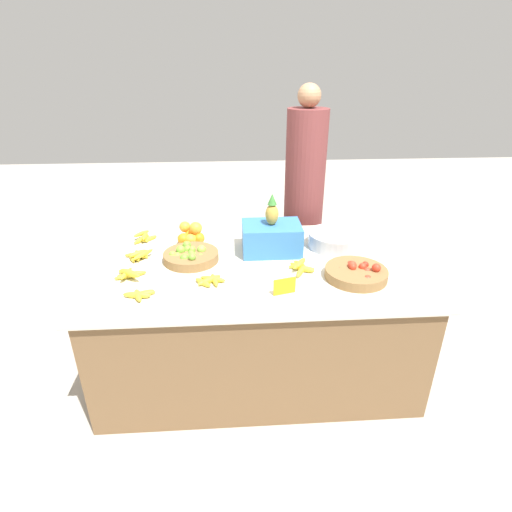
{
  "coord_description": "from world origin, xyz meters",
  "views": [
    {
      "loc": [
        -0.14,
        -2.12,
        1.78
      ],
      "look_at": [
        0.0,
        0.0,
        0.76
      ],
      "focal_mm": 28.0,
      "sensor_mm": 36.0,
      "label": 1
    }
  ],
  "objects_px": {
    "lime_bowl": "(190,256)",
    "vendor_person": "(303,204)",
    "price_sign": "(285,286)",
    "metal_bowl": "(335,240)",
    "produce_crate": "(272,237)",
    "tomato_basket": "(356,273)"
  },
  "relations": [
    {
      "from": "produce_crate",
      "to": "vendor_person",
      "type": "relative_size",
      "value": 0.23
    },
    {
      "from": "lime_bowl",
      "to": "vendor_person",
      "type": "bearing_deg",
      "value": 45.04
    },
    {
      "from": "price_sign",
      "to": "produce_crate",
      "type": "xyz_separation_m",
      "value": [
        -0.01,
        0.52,
        0.05
      ]
    },
    {
      "from": "price_sign",
      "to": "lime_bowl",
      "type": "bearing_deg",
      "value": 125.33
    },
    {
      "from": "lime_bowl",
      "to": "vendor_person",
      "type": "height_order",
      "value": "vendor_person"
    },
    {
      "from": "vendor_person",
      "to": "metal_bowl",
      "type": "bearing_deg",
      "value": -82.5
    },
    {
      "from": "price_sign",
      "to": "produce_crate",
      "type": "distance_m",
      "value": 0.53
    },
    {
      "from": "lime_bowl",
      "to": "produce_crate",
      "type": "height_order",
      "value": "produce_crate"
    },
    {
      "from": "metal_bowl",
      "to": "produce_crate",
      "type": "relative_size",
      "value": 0.93
    },
    {
      "from": "lime_bowl",
      "to": "tomato_basket",
      "type": "relative_size",
      "value": 0.96
    },
    {
      "from": "metal_bowl",
      "to": "vendor_person",
      "type": "height_order",
      "value": "vendor_person"
    },
    {
      "from": "tomato_basket",
      "to": "metal_bowl",
      "type": "xyz_separation_m",
      "value": [
        -0.01,
        0.42,
        0.02
      ]
    },
    {
      "from": "tomato_basket",
      "to": "produce_crate",
      "type": "bearing_deg",
      "value": 138.8
    },
    {
      "from": "tomato_basket",
      "to": "metal_bowl",
      "type": "distance_m",
      "value": 0.43
    },
    {
      "from": "lime_bowl",
      "to": "tomato_basket",
      "type": "bearing_deg",
      "value": -16.51
    },
    {
      "from": "lime_bowl",
      "to": "vendor_person",
      "type": "distance_m",
      "value": 1.18
    },
    {
      "from": "metal_bowl",
      "to": "price_sign",
      "type": "height_order",
      "value": "metal_bowl"
    },
    {
      "from": "lime_bowl",
      "to": "tomato_basket",
      "type": "height_order",
      "value": "tomato_basket"
    },
    {
      "from": "produce_crate",
      "to": "vendor_person",
      "type": "xyz_separation_m",
      "value": [
        0.33,
        0.73,
        -0.03
      ]
    },
    {
      "from": "lime_bowl",
      "to": "price_sign",
      "type": "relative_size",
      "value": 2.78
    },
    {
      "from": "price_sign",
      "to": "vendor_person",
      "type": "xyz_separation_m",
      "value": [
        0.32,
        1.26,
        0.02
      ]
    },
    {
      "from": "price_sign",
      "to": "vendor_person",
      "type": "distance_m",
      "value": 1.29
    }
  ]
}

